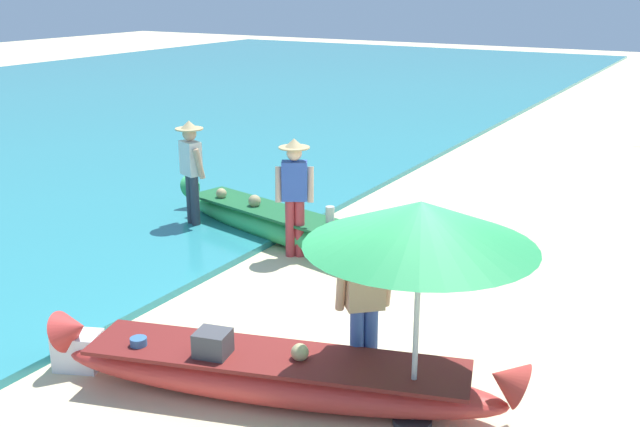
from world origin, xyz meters
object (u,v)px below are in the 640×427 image
object	(u,v)px
boat_red_foreground	(274,375)
person_vendor_hatted	(295,189)
person_vendor_assistant	(191,167)
patio_umbrella_large	(420,225)
person_tourist_customer	(364,302)
cooler_box	(78,351)
boat_green_midground	(283,226)

from	to	relation	value
boat_red_foreground	person_vendor_hatted	world-z (taller)	person_vendor_hatted
person_vendor_hatted	boat_red_foreground	bearing A→B (deg)	-61.09
person_vendor_assistant	patio_umbrella_large	size ratio (longest dim) A/B	0.84
person_vendor_hatted	person_vendor_assistant	xyz separation A→B (m)	(-2.07, 0.23, 0.02)
boat_red_foreground	patio_umbrella_large	distance (m)	2.13
person_tourist_customer	person_vendor_assistant	xyz separation A→B (m)	(-4.61, 3.04, 0.13)
person_vendor_assistant	cooler_box	world-z (taller)	person_vendor_assistant
boat_green_midground	cooler_box	bearing A→B (deg)	-86.19
boat_green_midground	cooler_box	world-z (taller)	boat_green_midground
boat_red_foreground	person_tourist_customer	bearing A→B (deg)	46.35
person_vendor_assistant	cooler_box	size ratio (longest dim) A/B	3.91
person_vendor_assistant	cooler_box	xyz separation A→B (m)	(1.88, -4.19, -0.84)
boat_red_foreground	person_tourist_customer	world-z (taller)	person_tourist_customer
cooler_box	person_vendor_assistant	bearing A→B (deg)	91.89
person_tourist_customer	cooler_box	distance (m)	3.04
boat_red_foreground	person_vendor_assistant	distance (m)	5.48
cooler_box	boat_red_foreground	bearing A→B (deg)	-8.87
person_vendor_hatted	cooler_box	distance (m)	4.05
boat_red_foreground	person_vendor_assistant	size ratio (longest dim) A/B	2.60
boat_green_midground	patio_umbrella_large	world-z (taller)	patio_umbrella_large
person_tourist_customer	patio_umbrella_large	size ratio (longest dim) A/B	0.76
boat_red_foreground	cooler_box	distance (m)	2.16
boat_green_midground	person_vendor_hatted	distance (m)	0.99
person_tourist_customer	patio_umbrella_large	bearing A→B (deg)	-29.17
boat_green_midground	cooler_box	size ratio (longest dim) A/B	10.31
person_vendor_hatted	person_tourist_customer	size ratio (longest dim) A/B	1.09
boat_green_midground	person_vendor_hatted	size ratio (longest dim) A/B	2.69
boat_green_midground	person_vendor_assistant	world-z (taller)	person_vendor_assistant
person_tourist_customer	boat_green_midground	bearing A→B (deg)	133.09
boat_green_midground	person_tourist_customer	size ratio (longest dim) A/B	2.94
person_vendor_hatted	patio_umbrella_large	size ratio (longest dim) A/B	0.83
person_vendor_assistant	person_tourist_customer	bearing A→B (deg)	-33.38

